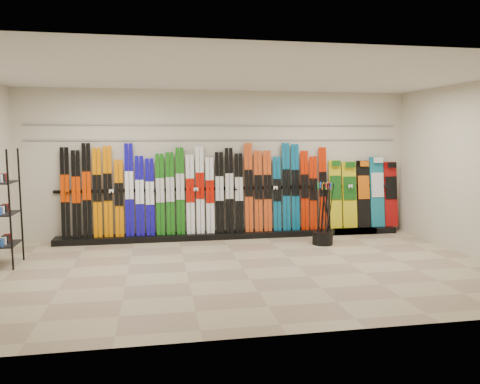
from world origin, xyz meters
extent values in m
plane|color=gray|center=(0.00, 0.00, 0.00)|extent=(8.00, 8.00, 0.00)
plane|color=beige|center=(0.00, 2.50, 1.50)|extent=(8.00, 0.00, 8.00)
plane|color=beige|center=(4.00, 0.00, 1.50)|extent=(0.00, 5.00, 5.00)
plane|color=silver|center=(0.00, 0.00, 3.00)|extent=(8.00, 8.00, 0.00)
cube|color=black|center=(0.22, 2.28, 0.06)|extent=(8.00, 0.40, 0.12)
cube|color=black|center=(-3.05, 2.32, 0.99)|extent=(0.17, 0.19, 1.75)
cube|color=black|center=(-2.84, 2.32, 0.97)|extent=(0.17, 0.19, 1.69)
cube|color=black|center=(-2.65, 2.32, 1.03)|extent=(0.17, 0.20, 1.83)
cube|color=orange|center=(-2.45, 2.32, 0.99)|extent=(0.17, 0.19, 1.74)
cube|color=orange|center=(-2.25, 2.32, 1.00)|extent=(0.17, 0.20, 1.77)
cube|color=orange|center=(-2.04, 2.31, 0.87)|extent=(0.17, 0.17, 1.50)
cube|color=#120A9F|center=(-1.84, 2.32, 1.03)|extent=(0.17, 0.20, 1.82)
cube|color=#120A9F|center=(-1.64, 2.31, 0.91)|extent=(0.17, 0.18, 1.57)
cube|color=#120A9F|center=(-1.45, 2.31, 0.88)|extent=(0.17, 0.17, 1.52)
cube|color=#186613|center=(-1.25, 2.31, 0.93)|extent=(0.17, 0.18, 1.62)
cube|color=#186613|center=(-1.05, 2.31, 0.94)|extent=(0.17, 0.18, 1.64)
cube|color=#186613|center=(-0.85, 2.32, 0.99)|extent=(0.17, 0.19, 1.74)
cube|color=white|center=(-0.65, 2.31, 0.91)|extent=(0.17, 0.18, 1.59)
cube|color=white|center=(-0.45, 2.32, 1.00)|extent=(0.17, 0.19, 1.75)
cube|color=white|center=(-0.25, 2.31, 0.88)|extent=(0.17, 0.17, 1.53)
cube|color=black|center=(-0.06, 2.31, 0.94)|extent=(0.17, 0.18, 1.64)
cube|color=black|center=(0.15, 2.32, 0.98)|extent=(0.17, 0.19, 1.72)
cube|color=black|center=(0.35, 2.31, 0.92)|extent=(0.17, 0.18, 1.61)
cube|color=#CB4416|center=(0.55, 2.32, 1.03)|extent=(0.17, 0.20, 1.82)
cube|color=#CB4416|center=(0.75, 2.31, 0.95)|extent=(0.17, 0.19, 1.66)
cube|color=#CB4416|center=(0.95, 2.31, 0.95)|extent=(0.17, 0.19, 1.66)
cube|color=#0A557B|center=(1.15, 2.31, 0.89)|extent=(0.17, 0.17, 1.53)
cube|color=#0A557B|center=(1.35, 2.32, 1.03)|extent=(0.17, 0.20, 1.82)
cube|color=#0A557B|center=(1.55, 2.32, 1.02)|extent=(0.17, 0.20, 1.80)
cube|color=#BE1E02|center=(1.75, 2.31, 0.95)|extent=(0.17, 0.19, 1.66)
cube|color=#BE1E02|center=(1.94, 2.31, 0.89)|extent=(0.17, 0.17, 1.54)
cube|color=#BE1E02|center=(2.15, 2.32, 0.98)|extent=(0.17, 0.19, 1.72)
cube|color=gold|center=(2.45, 2.35, 0.84)|extent=(0.27, 0.22, 1.45)
cube|color=gold|center=(2.77, 2.35, 0.83)|extent=(0.32, 0.22, 1.42)
cube|color=black|center=(3.09, 2.35, 0.84)|extent=(0.29, 0.22, 1.43)
cube|color=#14728C|center=(3.41, 2.36, 0.87)|extent=(0.31, 0.23, 1.51)
cube|color=#990C0C|center=(3.73, 2.35, 0.82)|extent=(0.29, 0.22, 1.40)
cube|color=black|center=(-3.75, 0.88, 0.94)|extent=(0.40, 0.60, 1.88)
cylinder|color=black|center=(1.82, 1.38, 0.12)|extent=(0.39, 0.39, 0.25)
cylinder|color=black|center=(1.82, 1.25, 0.61)|extent=(0.14, 0.03, 1.18)
cylinder|color=black|center=(1.92, 1.42, 0.61)|extent=(0.12, 0.06, 1.18)
cylinder|color=black|center=(1.85, 1.29, 0.61)|extent=(0.03, 0.07, 1.18)
cylinder|color=black|center=(1.86, 1.47, 0.61)|extent=(0.08, 0.03, 1.18)
cylinder|color=black|center=(1.92, 1.29, 0.61)|extent=(0.06, 0.05, 1.18)
cylinder|color=black|center=(1.76, 1.28, 0.61)|extent=(0.04, 0.12, 1.18)
cylinder|color=black|center=(1.81, 1.53, 0.61)|extent=(0.08, 0.02, 1.18)
cylinder|color=black|center=(1.82, 1.26, 0.61)|extent=(0.08, 0.14, 1.17)
cylinder|color=black|center=(1.94, 1.44, 0.61)|extent=(0.09, 0.15, 1.17)
cylinder|color=black|center=(1.79, 1.32, 0.61)|extent=(0.09, 0.06, 1.18)
cylinder|color=black|center=(1.92, 1.28, 0.61)|extent=(0.12, 0.10, 1.18)
cylinder|color=black|center=(1.69, 1.34, 0.61)|extent=(0.10, 0.13, 1.18)
cube|color=gray|center=(0.00, 2.48, 2.00)|extent=(7.60, 0.02, 0.03)
cube|color=gray|center=(0.00, 2.48, 2.30)|extent=(7.60, 0.02, 0.03)
camera|label=1|loc=(-1.32, -7.04, 2.08)|focal=35.00mm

